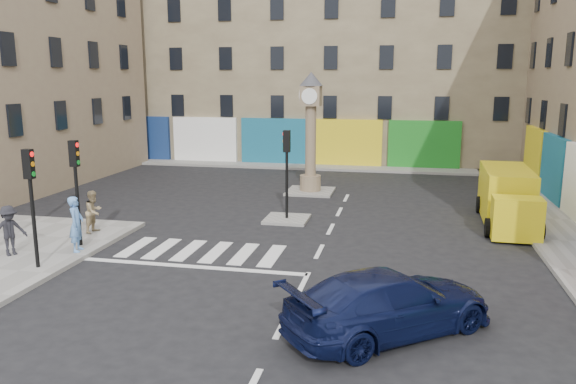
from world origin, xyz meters
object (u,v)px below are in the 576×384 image
(traffic_light_left_near, at_px, (31,189))
(pedestrian_tan, at_px, (94,211))
(traffic_light_left_far, at_px, (76,176))
(pedestrian_blue, at_px, (76,224))
(clock_pillar, at_px, (311,125))
(navy_sedan, at_px, (389,303))
(pedestrian_dark, at_px, (9,231))
(traffic_light_island, at_px, (287,160))
(yellow_van, at_px, (507,198))

(traffic_light_left_near, relative_size, pedestrian_tan, 2.29)
(traffic_light_left_far, height_order, pedestrian_blue, traffic_light_left_far)
(clock_pillar, height_order, navy_sedan, clock_pillar)
(traffic_light_left_near, relative_size, clock_pillar, 0.61)
(traffic_light_left_near, bearing_deg, pedestrian_dark, 151.06)
(navy_sedan, distance_m, pedestrian_blue, 11.25)
(pedestrian_blue, relative_size, pedestrian_dark, 1.13)
(traffic_light_left_far, xyz_separation_m, traffic_light_island, (6.30, 5.40, -0.03))
(yellow_van, bearing_deg, traffic_light_island, -168.98)
(clock_pillar, distance_m, pedestrian_blue, 13.67)
(traffic_light_island, height_order, pedestrian_dark, traffic_light_island)
(traffic_light_island, distance_m, clock_pillar, 6.07)
(traffic_light_left_far, bearing_deg, yellow_van, 23.96)
(navy_sedan, height_order, pedestrian_blue, pedestrian_blue)
(traffic_light_island, distance_m, yellow_van, 9.23)
(traffic_light_left_near, distance_m, yellow_van, 17.91)
(traffic_light_left_near, bearing_deg, pedestrian_blue, 80.31)
(traffic_light_island, xyz_separation_m, yellow_van, (9.00, 1.40, -1.49))
(traffic_light_left_far, distance_m, pedestrian_dark, 2.75)
(yellow_van, bearing_deg, traffic_light_left_far, -153.85)
(traffic_light_left_near, distance_m, pedestrian_blue, 2.34)
(clock_pillar, bearing_deg, pedestrian_blue, -116.49)
(clock_pillar, xyz_separation_m, yellow_van, (9.00, -4.60, -2.45))
(pedestrian_tan, bearing_deg, traffic_light_left_near, -166.52)
(traffic_light_island, bearing_deg, traffic_light_left_far, -139.40)
(navy_sedan, bearing_deg, pedestrian_blue, 30.49)
(traffic_light_left_near, relative_size, pedestrian_dark, 2.20)
(traffic_light_left_near, bearing_deg, yellow_van, 31.02)
(traffic_light_left_far, xyz_separation_m, pedestrian_blue, (0.30, -0.64, -1.52))
(traffic_light_left_far, height_order, traffic_light_island, traffic_light_left_far)
(traffic_light_left_far, height_order, yellow_van, traffic_light_left_far)
(traffic_light_left_far, xyz_separation_m, yellow_van, (15.30, 6.80, -1.52))
(clock_pillar, distance_m, navy_sedan, 16.78)
(traffic_light_island, bearing_deg, pedestrian_tan, -150.67)
(traffic_light_island, distance_m, pedestrian_dark, 10.63)
(traffic_light_island, height_order, clock_pillar, clock_pillar)
(pedestrian_tan, bearing_deg, navy_sedan, -110.87)
(navy_sedan, bearing_deg, clock_pillar, -23.40)
(pedestrian_tan, bearing_deg, traffic_light_island, -52.90)
(pedestrian_tan, bearing_deg, traffic_light_left_far, -158.37)
(traffic_light_left_near, bearing_deg, pedestrian_tan, 95.71)
(traffic_light_island, relative_size, navy_sedan, 0.70)
(clock_pillar, relative_size, pedestrian_blue, 3.22)
(clock_pillar, bearing_deg, navy_sedan, -74.03)
(yellow_van, height_order, pedestrian_dark, yellow_van)
(traffic_light_left_far, distance_m, yellow_van, 16.81)
(yellow_van, bearing_deg, pedestrian_dark, -151.65)
(traffic_light_left_near, xyz_separation_m, traffic_light_island, (6.30, 7.80, -0.03))
(traffic_light_left_near, bearing_deg, traffic_light_island, 51.07)
(yellow_van, distance_m, pedestrian_blue, 16.74)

